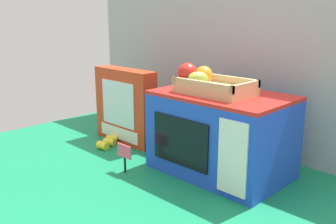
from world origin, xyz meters
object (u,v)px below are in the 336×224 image
object	(u,v)px
food_groups_crate	(207,83)
price_sign	(124,154)
toy_microwave	(221,134)
loose_toy_banana	(108,142)
cookie_set_box	(125,106)

from	to	relation	value
food_groups_crate	price_sign	world-z (taller)	food_groups_crate
price_sign	food_groups_crate	bearing A→B (deg)	48.61
toy_microwave	loose_toy_banana	distance (m)	0.51
cookie_set_box	loose_toy_banana	world-z (taller)	cookie_set_box
price_sign	loose_toy_banana	size ratio (longest dim) A/B	0.81
price_sign	loose_toy_banana	xyz separation A→B (m)	(-0.26, 0.12, -0.05)
food_groups_crate	loose_toy_banana	world-z (taller)	food_groups_crate
toy_microwave	loose_toy_banana	size ratio (longest dim) A/B	3.57
cookie_set_box	price_sign	bearing A→B (deg)	-40.01
toy_microwave	loose_toy_banana	bearing A→B (deg)	-167.04
cookie_set_box	food_groups_crate	bearing A→B (deg)	-0.78
toy_microwave	loose_toy_banana	xyz separation A→B (m)	(-0.48, -0.11, -0.12)
cookie_set_box	price_sign	distance (m)	0.34
food_groups_crate	price_sign	xyz separation A→B (m)	(-0.18, -0.21, -0.24)
food_groups_crate	cookie_set_box	world-z (taller)	food_groups_crate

